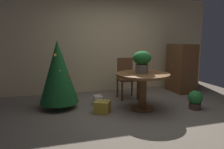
{
  "coord_description": "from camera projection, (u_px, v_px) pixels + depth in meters",
  "views": [
    {
      "loc": [
        -1.7,
        -3.61,
        1.47
      ],
      "look_at": [
        -0.53,
        0.25,
        0.79
      ],
      "focal_mm": 34.5,
      "sensor_mm": 36.0,
      "label": 1
    }
  ],
  "objects": [
    {
      "name": "wooden_cabinet",
      "position": [
        181.0,
        68.0,
        5.92
      ],
      "size": [
        0.54,
        0.77,
        1.31
      ],
      "color": "brown",
      "rests_on": "ground_plane"
    },
    {
      "name": "back_wall_panel",
      "position": [
        110.0,
        44.0,
        6.0
      ],
      "size": [
        6.0,
        0.1,
        2.6
      ],
      "primitive_type": "cube",
      "color": "beige",
      "rests_on": "ground_plane"
    },
    {
      "name": "ground_plane",
      "position": [
        142.0,
        115.0,
        4.14
      ],
      "size": [
        6.6,
        6.6,
        0.0
      ],
      "primitive_type": "plane",
      "color": "#756B5B"
    },
    {
      "name": "flower_vase",
      "position": [
        142.0,
        60.0,
        4.38
      ],
      "size": [
        0.37,
        0.37,
        0.45
      ],
      "color": "#665B51",
      "rests_on": "round_dining_table"
    },
    {
      "name": "round_dining_table",
      "position": [
        143.0,
        82.0,
        4.39
      ],
      "size": [
        1.09,
        1.09,
        0.76
      ],
      "color": "brown",
      "rests_on": "ground_plane"
    },
    {
      "name": "wooden_chair_far",
      "position": [
        126.0,
        76.0,
        5.3
      ],
      "size": [
        0.44,
        0.4,
        0.99
      ],
      "color": "brown",
      "rests_on": "ground_plane"
    },
    {
      "name": "gift_box_gold",
      "position": [
        102.0,
        107.0,
        4.28
      ],
      "size": [
        0.38,
        0.37,
        0.24
      ],
      "color": "gold",
      "rests_on": "ground_plane"
    },
    {
      "name": "holiday_tree",
      "position": [
        58.0,
        72.0,
        4.46
      ],
      "size": [
        0.81,
        0.81,
        1.43
      ],
      "color": "brown",
      "rests_on": "ground_plane"
    },
    {
      "name": "potted_plant",
      "position": [
        195.0,
        99.0,
        4.49
      ],
      "size": [
        0.29,
        0.29,
        0.4
      ],
      "color": "#4C382D",
      "rests_on": "ground_plane"
    },
    {
      "name": "gift_box_cream",
      "position": [
        98.0,
        100.0,
        4.82
      ],
      "size": [
        0.19,
        0.24,
        0.2
      ],
      "color": "silver",
      "rests_on": "ground_plane"
    }
  ]
}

